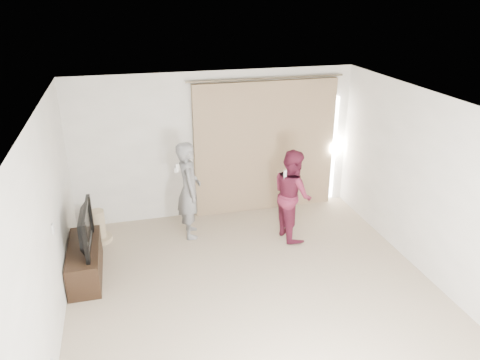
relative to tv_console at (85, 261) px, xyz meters
name	(u,v)px	position (x,y,z in m)	size (l,w,h in m)	color
floor	(259,299)	(2.27, -1.16, -0.24)	(5.50, 5.50, 0.00)	tan
wall_back	(216,145)	(2.27, 1.59, 1.06)	(5.00, 0.04, 2.60)	white
wall_left	(46,238)	(-0.23, -1.16, 1.06)	(0.04, 5.50, 2.60)	white
ceiling	(263,110)	(2.27, -1.16, 2.36)	(5.00, 5.50, 0.01)	silver
curtain	(266,147)	(3.18, 1.52, 0.96)	(2.80, 0.11, 2.46)	#9C7E5F
tv_console	(85,261)	(0.00, 0.00, 0.00)	(0.43, 1.25, 0.48)	black
tv	(80,228)	(0.00, 0.00, 0.53)	(1.01, 0.13, 0.58)	black
scratching_post	(99,229)	(0.17, 1.01, -0.02)	(0.41, 0.41, 0.54)	tan
person_man	(189,190)	(1.65, 0.84, 0.58)	(0.42, 0.62, 1.64)	slate
person_woman	(292,194)	(3.28, 0.38, 0.52)	(0.64, 0.79, 1.52)	maroon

